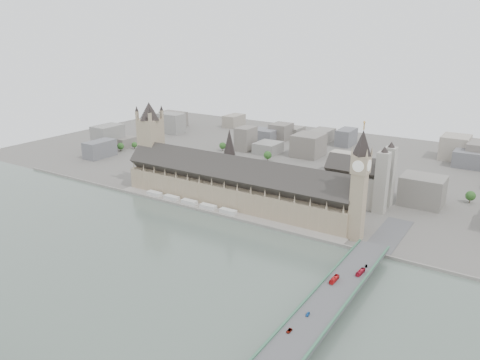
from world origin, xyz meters
The scene contains 19 objects.
ground centered at (0.00, 0.00, 0.00)m, with size 900.00×900.00×0.00m, color #595651.
river_thames centered at (0.00, -165.00, 0.00)m, with size 600.00×600.00×0.00m, color #4D5B51.
embankment_wall centered at (0.00, -15.00, 1.50)m, with size 600.00×1.50×3.00m, color gray.
river_terrace centered at (0.00, -7.50, 1.00)m, with size 270.00×15.00×2.00m, color gray.
terrace_tents centered at (-40.00, -7.00, 4.00)m, with size 118.00×7.00×4.00m.
palace_of_westminster centered at (0.00, 19.70, 22.71)m, with size 265.00×40.73×55.44m.
elizabeth_tower centered at (138.00, 8.00, 58.09)m, with size 17.00×17.00×107.50m.
victoria_tower centered at (-122.00, 26.00, 55.20)m, with size 30.00×30.00×100.00m.
central_tower centered at (-10.00, 26.00, 57.92)m, with size 13.00×13.00×48.00m.
westminster_bridge centered at (162.00, -87.50, 5.12)m, with size 25.00×325.00×10.25m, color #474749.
bridge_parapets centered at (162.00, -132.00, 10.82)m, with size 25.00×235.00×1.15m, color #39694E, non-canonical shape.
westminster_abbey centered at (110.92, 95.00, 25.08)m, with size 68.00×36.00×64.00m.
city_skyline_inland centered at (0.00, 245.00, 19.00)m, with size 720.00×360.00×38.00m, color gray, non-canonical shape.
park_trees centered at (-10.00, 60.00, 7.50)m, with size 110.00×30.00×15.00m, color #1E4318, non-canonical shape.
red_bus_north centered at (156.66, -89.96, 11.94)m, with size 2.83×12.10×3.37m, color red.
red_bus_south centered at (168.85, -69.79, 11.85)m, with size 2.68×11.46×3.19m, color #B4162C.
car_blue centered at (158.14, -137.61, 11.02)m, with size 1.83×4.55×1.55m, color #1855A1.
car_silver centered at (168.97, -56.66, 10.89)m, with size 1.36×3.89×1.28m, color gray.
car_grey centered at (155.95, -158.80, 10.93)m, with size 2.25×4.88×1.36m, color gray.
Camera 1 is at (258.05, -372.49, 181.09)m, focal length 35.00 mm.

